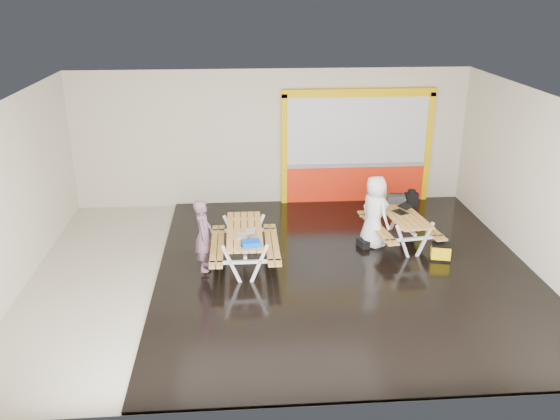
{
  "coord_description": "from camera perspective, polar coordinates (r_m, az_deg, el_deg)",
  "views": [
    {
      "loc": [
        -0.83,
        -10.39,
        5.39
      ],
      "look_at": [
        0.0,
        0.9,
        1.0
      ],
      "focal_mm": 37.23,
      "sensor_mm": 36.0,
      "label": 1
    }
  ],
  "objects": [
    {
      "name": "fluke_bag",
      "position": [
        12.53,
        15.5,
        -4.02
      ],
      "size": [
        0.46,
        0.35,
        0.35
      ],
      "color": "black",
      "rests_on": "deck"
    },
    {
      "name": "laptop_left",
      "position": [
        11.36,
        -3.39,
        -2.39
      ],
      "size": [
        0.4,
        0.37,
        0.15
      ],
      "color": "silver",
      "rests_on": "picnic_table_left"
    },
    {
      "name": "blue_pouch",
      "position": [
        10.95,
        -2.87,
        -3.29
      ],
      "size": [
        0.37,
        0.29,
        0.1
      ],
      "primitive_type": "cube",
      "rotation": [
        0.0,
        0.0,
        0.15
      ],
      "color": "#0144CB",
      "rests_on": "picnic_table_left"
    },
    {
      "name": "picnic_table_left",
      "position": [
        11.74,
        -3.5,
        -2.83
      ],
      "size": [
        1.39,
        2.02,
        0.81
      ],
      "color": "gold",
      "rests_on": "deck"
    },
    {
      "name": "deck",
      "position": [
        11.88,
        6.38,
        -5.8
      ],
      "size": [
        7.5,
        7.98,
        0.05
      ],
      "primitive_type": "cube",
      "color": "black",
      "rests_on": "room"
    },
    {
      "name": "person_right",
      "position": [
        12.7,
        9.29,
        -0.21
      ],
      "size": [
        0.82,
        0.94,
        1.63
      ],
      "primitive_type": "imported",
      "rotation": [
        0.0,
        0.0,
        2.03
      ],
      "color": "white",
      "rests_on": "deck"
    },
    {
      "name": "backpack",
      "position": [
        13.89,
        12.75,
        0.93
      ],
      "size": [
        0.32,
        0.23,
        0.5
      ],
      "color": "black",
      "rests_on": "picnic_table_right"
    },
    {
      "name": "person_left",
      "position": [
        11.42,
        -7.51,
        -2.47
      ],
      "size": [
        0.38,
        0.55,
        1.46
      ],
      "primitive_type": "imported",
      "rotation": [
        0.0,
        0.0,
        1.52
      ],
      "color": "#6A4758",
      "rests_on": "deck"
    },
    {
      "name": "room",
      "position": [
        11.04,
        0.34,
        1.94
      ],
      "size": [
        10.02,
        8.02,
        3.52
      ],
      "color": "beige",
      "rests_on": "ground"
    },
    {
      "name": "kiosk",
      "position": [
        15.16,
        7.51,
        5.93
      ],
      "size": [
        3.88,
        0.16,
        3.0
      ],
      "color": "red",
      "rests_on": "room"
    },
    {
      "name": "picnic_table_right",
      "position": [
        12.99,
        11.74,
        -0.94
      ],
      "size": [
        1.56,
        2.09,
        0.77
      ],
      "color": "gold",
      "rests_on": "deck"
    },
    {
      "name": "laptop_right",
      "position": [
        12.91,
        11.89,
        0.01
      ],
      "size": [
        0.45,
        0.43,
        0.15
      ],
      "color": "black",
      "rests_on": "picnic_table_right"
    },
    {
      "name": "toolbox",
      "position": [
        13.42,
        11.28,
        1.08
      ],
      "size": [
        0.43,
        0.25,
        0.24
      ],
      "color": "black",
      "rests_on": "picnic_table_right"
    },
    {
      "name": "dark_case",
      "position": [
        12.88,
        8.65,
        -3.17
      ],
      "size": [
        0.5,
        0.43,
        0.16
      ],
      "primitive_type": "cube",
      "rotation": [
        0.0,
        0.0,
        0.29
      ],
      "color": "black",
      "rests_on": "deck"
    }
  ]
}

